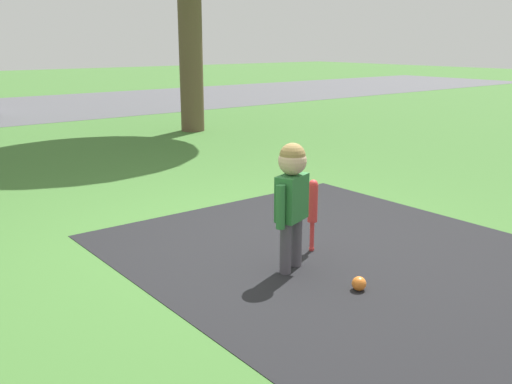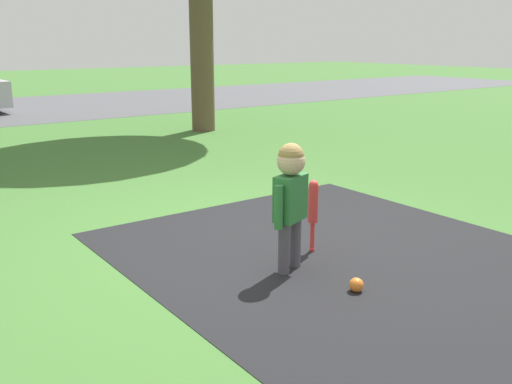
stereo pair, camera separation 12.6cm
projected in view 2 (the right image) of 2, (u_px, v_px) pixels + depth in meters
ground_plane at (238, 243)px, 4.58m from camera, size 60.00×60.00×0.00m
child at (291, 189)px, 3.89m from camera, size 0.35×0.22×0.91m
baseball_bat at (313, 206)px, 4.30m from camera, size 0.07×0.07×0.57m
sports_ball at (356, 285)px, 3.68m from camera, size 0.09×0.09×0.09m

